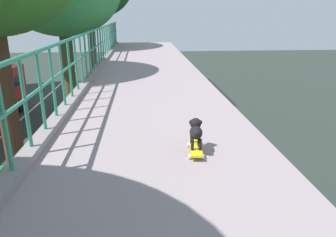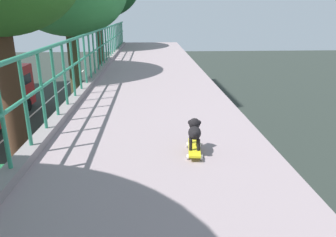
{
  "view_description": "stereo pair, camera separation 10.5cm",
  "coord_description": "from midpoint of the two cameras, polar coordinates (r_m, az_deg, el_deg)",
  "views": [
    {
      "loc": [
        1.08,
        -0.91,
        6.93
      ],
      "look_at": [
        1.42,
        3.31,
        5.52
      ],
      "focal_mm": 33.99,
      "sensor_mm": 36.0,
      "label": 1
    },
    {
      "loc": [
        1.19,
        -0.92,
        6.93
      ],
      "look_at": [
        1.42,
        3.31,
        5.52
      ],
      "focal_mm": 33.99,
      "sensor_mm": 36.0,
      "label": 2
    }
  ],
  "objects": [
    {
      "name": "toy_skateboard",
      "position": [
        3.86,
        4.2,
        -5.26
      ],
      "size": [
        0.23,
        0.55,
        0.08
      ],
      "color": "gold",
      "rests_on": "overpass_deck"
    },
    {
      "name": "small_dog",
      "position": [
        3.81,
        4.24,
        -2.11
      ],
      "size": [
        0.19,
        0.41,
        0.32
      ],
      "color": "black",
      "rests_on": "toy_skateboard"
    }
  ]
}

